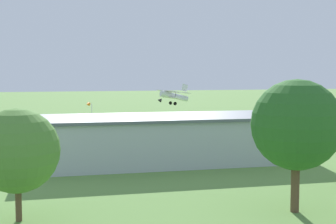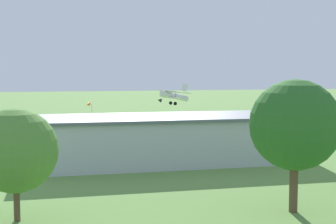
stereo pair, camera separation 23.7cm
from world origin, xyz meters
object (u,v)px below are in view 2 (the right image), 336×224
person_walking_on_apron (163,136)px  tree_by_windsock (295,125)px  biplane (173,96)px  windsock (88,106)px  hangar (172,139)px  person_beside_truck (248,135)px  tree_at_field_edge (15,151)px  car_green (36,144)px

person_walking_on_apron → tree_by_windsock: 40.62m
biplane → person_walking_on_apron: size_ratio=4.98×
windsock → person_walking_on_apron: bearing=142.0°
windsock → hangar: bearing=106.1°
person_beside_truck → tree_at_field_edge: size_ratio=0.19×
hangar → person_walking_on_apron: size_ratio=22.00×
hangar → biplane: size_ratio=4.41×
tree_at_field_edge → tree_by_windsock: size_ratio=0.80×
car_green → person_beside_truck: car_green is taller
person_walking_on_apron → tree_at_field_edge: size_ratio=0.19×
person_beside_truck → tree_by_windsock: bearing=70.6°
tree_at_field_edge → windsock: size_ratio=1.42×
hangar → car_green: size_ratio=6.92×
car_green → tree_by_windsock: size_ratio=0.47×
hangar → tree_by_windsock: 23.20m
car_green → windsock: size_ratio=0.84×
hangar → windsock: windsock is taller
person_beside_truck → person_walking_on_apron: size_ratio=1.00×
tree_at_field_edge → person_beside_truck: bearing=-134.3°
car_green → person_walking_on_apron: size_ratio=3.18×
car_green → person_beside_truck: size_ratio=3.17×
car_green → person_beside_truck: (-33.03, -2.03, -0.05)m
tree_by_windsock → car_green: bearing=-61.3°
person_beside_truck → person_walking_on_apron: 13.77m
biplane → tree_at_field_edge: biplane is taller
car_green → biplane: bearing=-145.4°
hangar → person_walking_on_apron: hangar is taller
person_walking_on_apron → person_beside_truck: bearing=170.8°
person_beside_truck → biplane: bearing=-60.5°
person_walking_on_apron → tree_by_windsock: bearing=90.3°
biplane → windsock: 16.66m
person_walking_on_apron → tree_at_field_edge: (20.37, 37.06, 4.42)m
biplane → tree_at_field_edge: 55.98m
person_beside_truck → windsock: size_ratio=0.26×
person_walking_on_apron → car_green: bearing=12.3°
biplane → person_beside_truck: (-8.44, 14.95, -5.79)m
biplane → car_green: bearing=34.6°
biplane → person_walking_on_apron: (5.15, 12.74, -5.79)m
hangar → car_green: bearing=-39.7°
tree_at_field_edge → tree_by_windsock: tree_by_windsock is taller
car_green → tree_by_windsock: 41.39m
tree_by_windsock → person_walking_on_apron: bearing=-89.7°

